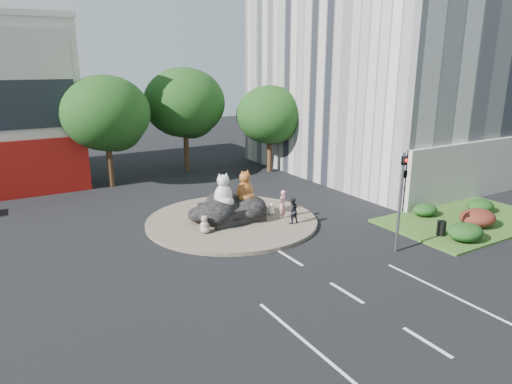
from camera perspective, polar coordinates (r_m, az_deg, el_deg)
ground at (r=19.42m, az=11.25°, el=-12.26°), size 120.00×120.00×0.00m
roundabout_island at (r=26.94m, az=-3.04°, el=-3.61°), size 10.00×10.00×0.20m
rock_plinth at (r=26.76m, az=-3.06°, el=-2.50°), size 3.20×2.60×0.90m
grass_verge at (r=29.78m, az=24.79°, el=-3.26°), size 10.00×6.00×0.12m
tree_left at (r=35.66m, az=-18.17°, el=8.92°), size 6.46×6.46×8.27m
tree_mid at (r=39.63m, az=-8.86°, el=10.57°), size 6.84×6.84×8.76m
tree_right at (r=38.93m, az=1.79°, el=9.28°), size 5.70×5.70×7.30m
hedge_near_green at (r=26.20m, az=24.71°, el=-4.57°), size 2.00×1.60×0.90m
hedge_red at (r=28.70m, az=25.96°, el=-2.92°), size 2.20×1.76×0.99m
hedge_mid_green at (r=31.53m, az=26.23°, el=-1.55°), size 1.80×1.44×0.81m
hedge_back_green at (r=29.49m, az=20.36°, el=-2.10°), size 1.60×1.28×0.72m
traffic_light at (r=22.91m, az=17.94°, el=1.34°), size 0.44×1.24×5.00m
street_lamp at (r=32.35m, az=19.28°, el=6.95°), size 2.34×0.22×8.06m
cat_white at (r=25.89m, az=-4.12°, el=0.22°), size 1.38×1.25×2.01m
cat_tabby at (r=26.75m, az=-1.38°, el=0.73°), size 1.28×1.14×1.97m
kitten_calico at (r=24.75m, az=-6.46°, el=-3.97°), size 0.79×0.75×1.02m
kitten_white at (r=27.62m, az=1.89°, el=-2.07°), size 0.51×0.47×0.74m
pedestrian_pink at (r=26.90m, az=3.32°, el=-1.52°), size 0.71×0.58×1.69m
pedestrian_dark at (r=26.03m, az=4.53°, el=-2.33°), size 0.77×0.61×1.53m
litter_bin at (r=26.46m, az=22.15°, el=-4.20°), size 0.58×0.58×0.80m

